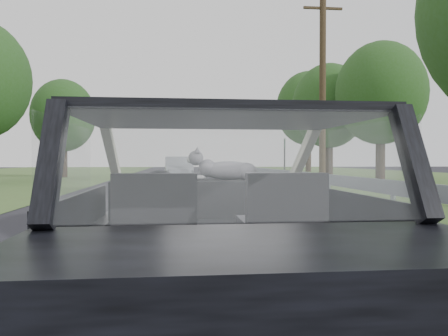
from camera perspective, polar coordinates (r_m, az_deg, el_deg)
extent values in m
plane|color=black|center=(3.24, -1.07, -20.10)|extent=(140.00, 140.00, 0.00)
cube|color=black|center=(3.05, -1.08, -7.30)|extent=(1.80, 4.00, 1.45)
cube|color=black|center=(3.66, -1.97, -3.94)|extent=(1.58, 0.45, 0.30)
cube|color=#262628|center=(2.74, -8.92, -5.02)|extent=(0.50, 0.72, 0.42)
cube|color=#262628|center=(2.82, 7.63, -4.84)|extent=(0.50, 0.72, 0.42)
torus|color=black|center=(3.35, -8.44, -3.21)|extent=(0.36, 0.36, 0.04)
ellipsoid|color=gray|center=(3.69, 0.61, -0.16)|extent=(0.63, 0.26, 0.28)
cube|color=gray|center=(13.80, 13.09, -1.41)|extent=(0.05, 90.00, 0.32)
imported|color=#9CA3AB|center=(24.44, -5.98, -0.09)|extent=(1.80, 4.19, 1.36)
cube|color=#0C5524|center=(28.44, 7.91, 1.26)|extent=(0.30, 1.02, 2.54)
cylinder|color=brown|center=(19.59, 12.75, 10.16)|extent=(0.33, 0.33, 8.55)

